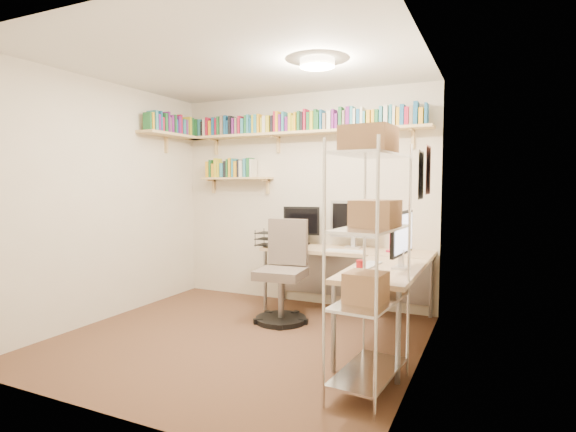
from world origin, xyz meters
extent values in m
plane|color=#452C1D|center=(0.00, 0.00, 0.00)|extent=(3.20, 3.20, 0.00)
cube|color=beige|center=(0.00, 1.50, 1.25)|extent=(3.20, 0.04, 2.50)
cube|color=beige|center=(-1.60, 0.00, 1.25)|extent=(0.04, 3.00, 2.50)
cube|color=beige|center=(1.60, 0.00, 1.25)|extent=(0.04, 3.00, 2.50)
cube|color=beige|center=(0.00, -1.50, 1.25)|extent=(3.20, 0.04, 2.50)
cube|color=silver|center=(0.00, 0.00, 2.50)|extent=(3.20, 3.00, 0.04)
cube|color=silver|center=(1.59, 0.55, 1.55)|extent=(0.01, 0.30, 0.42)
cube|color=silver|center=(1.59, 0.15, 1.50)|extent=(0.01, 0.28, 0.38)
cylinder|color=#FFEAC6|center=(0.70, 0.20, 2.46)|extent=(0.30, 0.30, 0.06)
cube|color=#DBB47C|center=(0.00, 1.38, 2.02)|extent=(3.05, 0.25, 0.03)
cube|color=#DBB47C|center=(-1.48, 0.95, 2.02)|extent=(0.25, 1.00, 0.03)
cube|color=#DBB47C|center=(-0.85, 1.40, 1.50)|extent=(0.95, 0.20, 0.02)
cube|color=#DBB47C|center=(-1.20, 1.44, 1.95)|extent=(0.03, 0.20, 0.20)
cube|color=#DBB47C|center=(-0.30, 1.44, 1.95)|extent=(0.03, 0.20, 0.20)
cube|color=#DBB47C|center=(0.60, 1.44, 1.95)|extent=(0.03, 0.20, 0.20)
cube|color=#DBB47C|center=(1.30, 1.44, 1.95)|extent=(0.03, 0.20, 0.20)
cube|color=#206230|center=(-1.46, 1.38, 2.14)|extent=(0.03, 0.14, 0.21)
cube|color=#206230|center=(-1.41, 1.38, 2.15)|extent=(0.04, 0.12, 0.22)
cube|color=teal|center=(-1.36, 1.38, 2.15)|extent=(0.04, 0.11, 0.22)
cube|color=black|center=(-1.31, 1.38, 2.13)|extent=(0.02, 0.14, 0.19)
cube|color=beige|center=(-1.28, 1.38, 2.14)|extent=(0.03, 0.15, 0.22)
cube|color=#AB1633|center=(-1.24, 1.38, 2.15)|extent=(0.03, 0.15, 0.23)
cube|color=gold|center=(-1.19, 1.38, 2.13)|extent=(0.03, 0.14, 0.19)
cube|color=#1A5787|center=(-1.15, 1.38, 2.15)|extent=(0.04, 0.12, 0.23)
cube|color=#AB1633|center=(-1.11, 1.38, 2.14)|extent=(0.02, 0.12, 0.22)
cube|color=#206230|center=(-1.07, 1.38, 2.15)|extent=(0.03, 0.13, 0.24)
cube|color=#816F5E|center=(-1.02, 1.38, 2.16)|extent=(0.04, 0.12, 0.24)
cube|color=#1A5787|center=(-0.97, 1.38, 2.16)|extent=(0.03, 0.11, 0.25)
cube|color=#1A5787|center=(-0.94, 1.38, 2.13)|extent=(0.03, 0.11, 0.18)
cube|color=black|center=(-0.89, 1.38, 2.15)|extent=(0.04, 0.14, 0.23)
cube|color=#691D6E|center=(-0.85, 1.38, 2.14)|extent=(0.03, 0.13, 0.20)
cube|color=#816F5E|center=(-0.81, 1.38, 2.14)|extent=(0.03, 0.13, 0.21)
cube|color=#AB1633|center=(-0.76, 1.38, 2.15)|extent=(0.03, 0.13, 0.23)
cube|color=teal|center=(-0.72, 1.38, 2.13)|extent=(0.04, 0.14, 0.19)
cube|color=#206230|center=(-0.67, 1.38, 2.15)|extent=(0.03, 0.13, 0.23)
cube|color=teal|center=(-0.64, 1.38, 2.15)|extent=(0.03, 0.14, 0.23)
cube|color=#1A5787|center=(-0.60, 1.38, 2.13)|extent=(0.03, 0.12, 0.19)
cube|color=gold|center=(-0.57, 1.38, 2.15)|extent=(0.03, 0.12, 0.22)
cube|color=teal|center=(-0.53, 1.38, 2.15)|extent=(0.04, 0.14, 0.23)
cube|color=gold|center=(-0.49, 1.38, 2.15)|extent=(0.03, 0.14, 0.23)
cube|color=gold|center=(-0.45, 1.38, 2.13)|extent=(0.03, 0.11, 0.19)
cube|color=beige|center=(-0.42, 1.38, 2.14)|extent=(0.04, 0.14, 0.21)
cube|color=gold|center=(-0.37, 1.38, 2.14)|extent=(0.04, 0.11, 0.21)
cube|color=black|center=(-0.32, 1.38, 2.14)|extent=(0.04, 0.11, 0.20)
cube|color=#AB1633|center=(-0.27, 1.38, 2.16)|extent=(0.03, 0.14, 0.25)
cube|color=gold|center=(-0.24, 1.38, 2.16)|extent=(0.03, 0.15, 0.25)
cube|color=#691D6E|center=(-0.21, 1.38, 2.14)|extent=(0.03, 0.15, 0.21)
cube|color=teal|center=(-0.17, 1.38, 2.15)|extent=(0.03, 0.12, 0.24)
cube|color=#691D6E|center=(-0.12, 1.38, 2.12)|extent=(0.04, 0.12, 0.18)
cube|color=gold|center=(-0.08, 1.38, 2.14)|extent=(0.03, 0.14, 0.22)
cube|color=gold|center=(-0.04, 1.38, 2.13)|extent=(0.03, 0.11, 0.19)
cube|color=gold|center=(-0.01, 1.38, 2.15)|extent=(0.02, 0.14, 0.22)
cube|color=#206230|center=(0.03, 1.38, 2.15)|extent=(0.03, 0.12, 0.23)
cube|color=black|center=(0.07, 1.38, 2.15)|extent=(0.03, 0.12, 0.22)
cube|color=#AB1633|center=(0.11, 1.38, 2.16)|extent=(0.03, 0.15, 0.25)
cube|color=#206230|center=(0.15, 1.38, 2.14)|extent=(0.03, 0.13, 0.21)
cube|color=gold|center=(0.20, 1.38, 2.15)|extent=(0.04, 0.14, 0.22)
cube|color=#206230|center=(0.24, 1.38, 2.15)|extent=(0.03, 0.12, 0.24)
cube|color=#206230|center=(0.27, 1.38, 2.14)|extent=(0.03, 0.15, 0.20)
cube|color=#1A5787|center=(0.31, 1.38, 2.15)|extent=(0.03, 0.14, 0.23)
cube|color=#816F5E|center=(0.35, 1.38, 2.13)|extent=(0.04, 0.15, 0.18)
cube|color=beige|center=(0.40, 1.38, 2.14)|extent=(0.04, 0.14, 0.21)
cube|color=#691D6E|center=(0.45, 1.38, 2.15)|extent=(0.03, 0.14, 0.22)
cube|color=#691D6E|center=(0.49, 1.38, 2.12)|extent=(0.03, 0.12, 0.17)
cube|color=#206230|center=(0.53, 1.38, 2.16)|extent=(0.04, 0.12, 0.24)
cube|color=#816F5E|center=(0.58, 1.38, 2.13)|extent=(0.03, 0.14, 0.20)
cube|color=#691D6E|center=(0.62, 1.38, 2.16)|extent=(0.04, 0.11, 0.24)
cube|color=teal|center=(0.66, 1.38, 2.15)|extent=(0.03, 0.13, 0.24)
cube|color=beige|center=(0.70, 1.38, 2.14)|extent=(0.03, 0.13, 0.21)
cube|color=#1A5787|center=(0.74, 1.38, 2.14)|extent=(0.04, 0.12, 0.21)
cube|color=beige|center=(0.77, 1.38, 2.15)|extent=(0.03, 0.13, 0.23)
cube|color=teal|center=(0.81, 1.38, 2.12)|extent=(0.03, 0.14, 0.18)
cube|color=gold|center=(0.85, 1.38, 2.13)|extent=(0.04, 0.15, 0.19)
cube|color=gold|center=(0.90, 1.38, 2.13)|extent=(0.03, 0.14, 0.19)
cube|color=#206230|center=(0.94, 1.38, 2.13)|extent=(0.04, 0.12, 0.19)
cube|color=teal|center=(0.98, 1.38, 2.14)|extent=(0.03, 0.13, 0.22)
cube|color=beige|center=(1.04, 1.38, 2.15)|extent=(0.04, 0.13, 0.23)
cube|color=teal|center=(1.09, 1.38, 2.15)|extent=(0.03, 0.12, 0.23)
cube|color=beige|center=(1.13, 1.38, 2.14)|extent=(0.03, 0.14, 0.22)
cube|color=gold|center=(1.17, 1.38, 2.13)|extent=(0.03, 0.12, 0.19)
cube|color=#1A5787|center=(1.21, 1.38, 2.15)|extent=(0.04, 0.15, 0.22)
cube|color=#AB1633|center=(1.26, 1.38, 2.13)|extent=(0.04, 0.14, 0.19)
cube|color=#816F5E|center=(1.30, 1.38, 2.14)|extent=(0.04, 0.12, 0.20)
cube|color=#1A5787|center=(1.35, 1.38, 2.16)|extent=(0.04, 0.13, 0.24)
cube|color=gold|center=(1.40, 1.38, 2.12)|extent=(0.04, 0.14, 0.17)
cube|color=#1A5787|center=(1.45, 1.38, 2.15)|extent=(0.03, 0.14, 0.22)
cube|color=#206230|center=(-1.48, 0.51, 2.13)|extent=(0.11, 0.02, 0.20)
cube|color=gold|center=(-1.48, 0.55, 2.14)|extent=(0.11, 0.03, 0.20)
cube|color=teal|center=(-1.48, 0.60, 2.15)|extent=(0.14, 0.04, 0.23)
cube|color=#691D6E|center=(-1.48, 0.65, 2.13)|extent=(0.13, 0.03, 0.19)
cube|color=#1A5787|center=(-1.48, 0.69, 2.15)|extent=(0.12, 0.02, 0.24)
cube|color=#AB1633|center=(-1.48, 0.73, 2.12)|extent=(0.11, 0.03, 0.17)
cube|color=#206230|center=(-1.48, 0.77, 2.15)|extent=(0.13, 0.04, 0.22)
cube|color=#691D6E|center=(-1.48, 0.81, 2.16)|extent=(0.14, 0.03, 0.25)
cube|color=#816F5E|center=(-1.48, 0.84, 2.13)|extent=(0.12, 0.02, 0.18)
cube|color=#691D6E|center=(-1.48, 0.89, 2.14)|extent=(0.12, 0.04, 0.22)
cube|color=#206230|center=(-1.48, 0.94, 2.15)|extent=(0.13, 0.03, 0.23)
cube|color=#1A5787|center=(-1.48, 0.97, 2.12)|extent=(0.12, 0.02, 0.18)
cube|color=#691D6E|center=(-1.48, 1.01, 2.14)|extent=(0.15, 0.04, 0.22)
cube|color=#AB1633|center=(-1.48, 1.05, 2.16)|extent=(0.11, 0.04, 0.25)
cube|color=teal|center=(-1.48, 1.10, 2.13)|extent=(0.14, 0.04, 0.19)
cube|color=#691D6E|center=(-1.48, 1.15, 2.13)|extent=(0.13, 0.03, 0.19)
cube|color=#816F5E|center=(-1.48, 1.18, 2.14)|extent=(0.11, 0.03, 0.20)
cube|color=gold|center=(-1.48, 1.23, 2.16)|extent=(0.13, 0.04, 0.24)
cube|color=#206230|center=(-1.48, 1.28, 2.15)|extent=(0.11, 0.04, 0.24)
cube|color=#AB1633|center=(-1.48, 1.33, 2.14)|extent=(0.13, 0.04, 0.21)
cube|color=gold|center=(-1.48, 1.38, 2.15)|extent=(0.14, 0.03, 0.23)
cube|color=gold|center=(-1.26, 1.40, 1.61)|extent=(0.04, 0.12, 0.20)
cube|color=#206230|center=(-1.22, 1.40, 1.62)|extent=(0.03, 0.12, 0.22)
cube|color=gold|center=(-1.17, 1.40, 1.60)|extent=(0.04, 0.12, 0.17)
cube|color=gold|center=(-1.13, 1.40, 1.63)|extent=(0.04, 0.14, 0.24)
cube|color=gold|center=(-1.09, 1.40, 1.61)|extent=(0.03, 0.11, 0.19)
cube|color=teal|center=(-1.04, 1.40, 1.60)|extent=(0.04, 0.13, 0.18)
cube|color=black|center=(-0.99, 1.40, 1.61)|extent=(0.04, 0.11, 0.20)
cube|color=#206230|center=(-0.96, 1.40, 1.63)|extent=(0.03, 0.13, 0.23)
cube|color=gold|center=(-0.92, 1.40, 1.63)|extent=(0.03, 0.14, 0.24)
cube|color=teal|center=(-0.87, 1.40, 1.63)|extent=(0.02, 0.14, 0.23)
cube|color=gold|center=(-0.84, 1.40, 1.61)|extent=(0.04, 0.12, 0.20)
cube|color=black|center=(-0.79, 1.40, 1.62)|extent=(0.03, 0.13, 0.22)
cube|color=beige|center=(-0.75, 1.40, 1.62)|extent=(0.04, 0.15, 0.21)
cube|color=teal|center=(-0.70, 1.40, 1.63)|extent=(0.04, 0.14, 0.23)
cube|color=#206230|center=(-0.65, 1.40, 1.63)|extent=(0.04, 0.14, 0.24)
cube|color=beige|center=(-0.61, 1.40, 1.62)|extent=(0.03, 0.14, 0.22)
cube|color=tan|center=(0.65, 1.22, 0.70)|extent=(1.84, 0.58, 0.04)
cube|color=tan|center=(1.28, 0.28, 0.70)|extent=(0.58, 1.26, 0.04)
cylinder|color=gray|center=(-0.22, 0.98, 0.34)|extent=(0.04, 0.04, 0.68)
cylinder|color=gray|center=(-0.22, 1.46, 0.34)|extent=(0.04, 0.04, 0.68)
cylinder|color=gray|center=(1.52, 1.46, 0.34)|extent=(0.04, 0.04, 0.68)
cylinder|color=gray|center=(1.04, -0.30, 0.34)|extent=(0.04, 0.04, 0.68)
cylinder|color=gray|center=(1.52, -0.30, 0.34)|extent=(0.04, 0.04, 0.68)
cube|color=gray|center=(0.65, 1.47, 0.39)|extent=(1.75, 0.02, 0.53)
cube|color=silver|center=(0.70, 1.34, 1.04)|extent=(0.53, 0.03, 0.41)
cube|color=black|center=(0.70, 1.32, 1.04)|extent=(0.48, 0.00, 0.35)
cube|color=black|center=(0.07, 1.34, 1.00)|extent=(0.43, 0.03, 0.33)
cube|color=black|center=(1.42, 0.33, 1.02)|extent=(0.03, 0.56, 0.37)
cube|color=silver|center=(1.40, 0.33, 1.02)|extent=(0.00, 0.51, 0.32)
cube|color=white|center=(0.70, 1.05, 0.73)|extent=(0.41, 0.13, 0.01)
cube|color=white|center=(1.13, 0.33, 0.73)|extent=(0.13, 0.39, 0.01)
cylinder|color=red|center=(1.13, 1.22, 0.73)|extent=(0.10, 0.10, 0.02)
cylinder|color=red|center=(1.13, 1.22, 0.87)|extent=(0.02, 0.02, 0.27)
cone|color=red|center=(1.13, 1.22, 1.03)|extent=(0.12, 0.12, 0.09)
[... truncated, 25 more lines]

